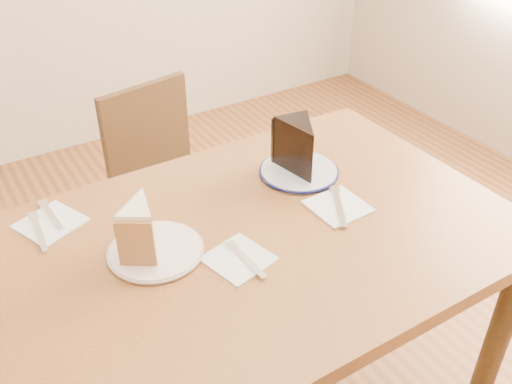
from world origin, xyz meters
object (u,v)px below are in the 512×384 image
object	(u,v)px
table	(257,265)
carrot_cake	(141,227)
chocolate_cake	(301,150)
plate_navy	(299,171)
chair_far	(172,189)
plate_cream	(156,251)

from	to	relation	value
table	carrot_cake	size ratio (longest dim) A/B	10.93
chocolate_cake	carrot_cake	bearing A→B (deg)	18.62
plate_navy	carrot_cake	bearing A→B (deg)	-170.13
chair_far	plate_navy	size ratio (longest dim) A/B	3.94
plate_cream	chair_far	bearing A→B (deg)	64.34
table	chair_far	size ratio (longest dim) A/B	1.51
table	chair_far	xyz separation A→B (m)	(0.08, 0.70, -0.21)
chocolate_cake	chair_far	bearing A→B (deg)	-65.36
chair_far	chocolate_cake	xyz separation A→B (m)	(0.15, -0.55, 0.38)
chocolate_cake	plate_cream	bearing A→B (deg)	21.30
plate_navy	chocolate_cake	distance (m)	0.07
plate_cream	carrot_cake	xyz separation A→B (m)	(-0.02, 0.02, 0.06)
table	carrot_cake	distance (m)	0.31
chair_far	carrot_cake	world-z (taller)	carrot_cake
chair_far	plate_cream	size ratio (longest dim) A/B	3.95
plate_navy	carrot_cake	xyz separation A→B (m)	(-0.48, -0.08, 0.06)
plate_navy	chocolate_cake	world-z (taller)	chocolate_cake
chocolate_cake	table	bearing A→B (deg)	42.97
chair_far	table	bearing A→B (deg)	72.68
chair_far	plate_navy	world-z (taller)	chair_far
table	chair_far	world-z (taller)	chair_far
carrot_cake	plate_cream	bearing A→B (deg)	-12.53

